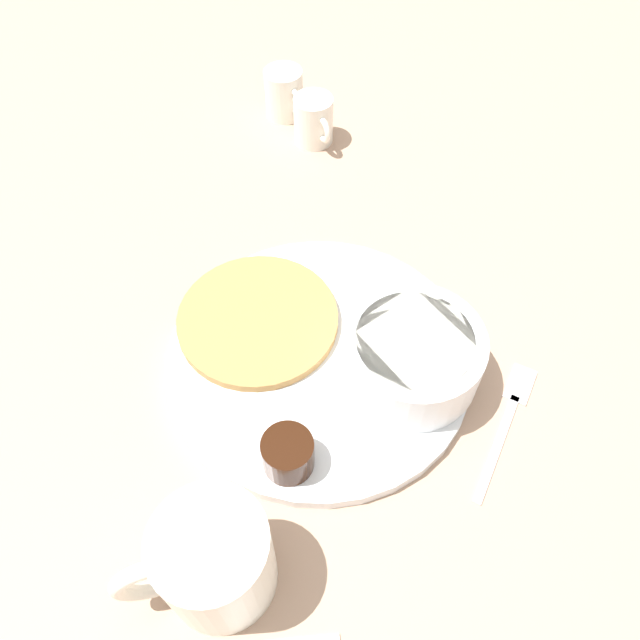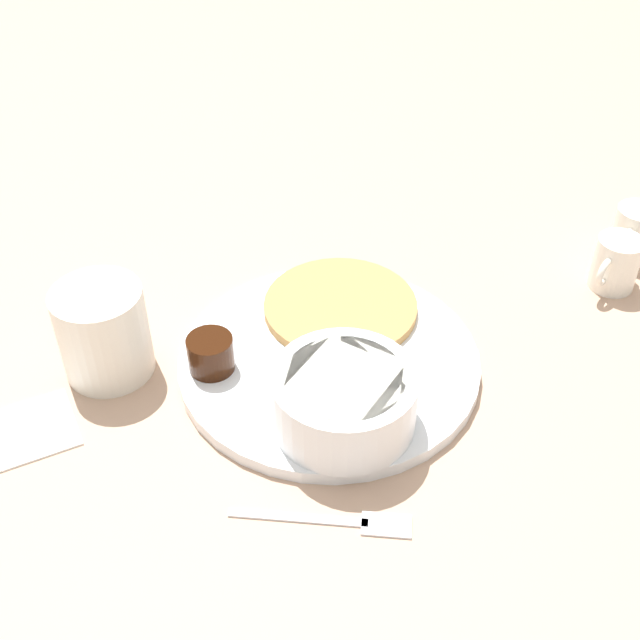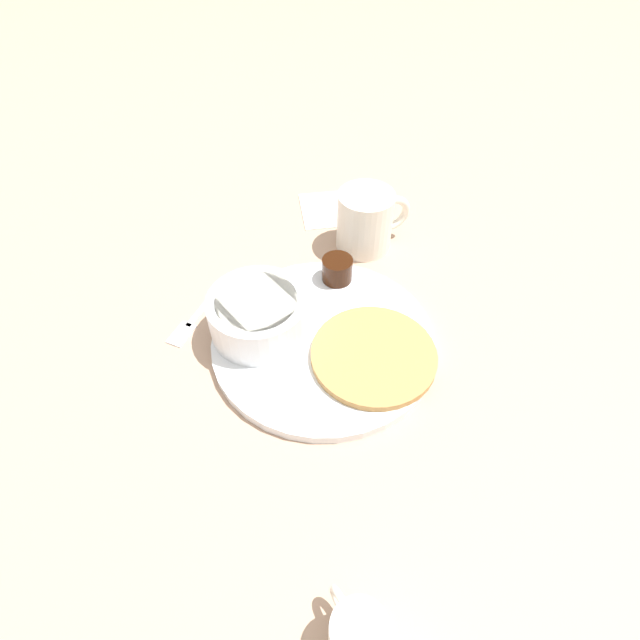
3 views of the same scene
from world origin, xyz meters
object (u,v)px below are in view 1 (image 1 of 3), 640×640
at_px(creamer_pitcher_near, 314,120).
at_px(bowl, 412,354).
at_px(plate, 319,358).
at_px(fork, 509,414).
at_px(coffee_mug, 212,561).
at_px(creamer_pitcher_far, 284,93).

bearing_deg(creamer_pitcher_near, bowl, 0.12).
relative_size(plate, bowl, 2.29).
bearing_deg(plate, bowl, 62.54).
relative_size(bowl, fork, 1.05).
xyz_separation_m(bowl, coffee_mug, (0.12, -0.18, 0.00)).
bearing_deg(bowl, creamer_pitcher_far, -176.67).
bearing_deg(coffee_mug, plate, 144.66).
xyz_separation_m(creamer_pitcher_near, fork, (0.38, 0.07, -0.03)).
bearing_deg(creamer_pitcher_far, bowl, 3.33).
relative_size(creamer_pitcher_near, fork, 0.60).
xyz_separation_m(bowl, fork, (0.05, 0.07, -0.04)).
height_order(bowl, fork, bowl).
height_order(creamer_pitcher_far, fork, creamer_pitcher_far).
bearing_deg(coffee_mug, bowl, 124.13).
bearing_deg(creamer_pitcher_far, plate, -7.44).
bearing_deg(creamer_pitcher_near, creamer_pitcher_far, -158.53).
xyz_separation_m(plate, creamer_pitcher_far, (-0.35, 0.05, 0.02)).
height_order(bowl, creamer_pitcher_near, bowl).
bearing_deg(bowl, plate, -117.46).
height_order(plate, bowl, bowl).
relative_size(bowl, creamer_pitcher_far, 1.76).
distance_m(coffee_mug, fork, 0.26).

